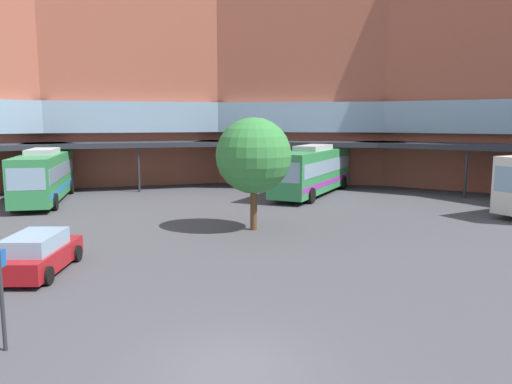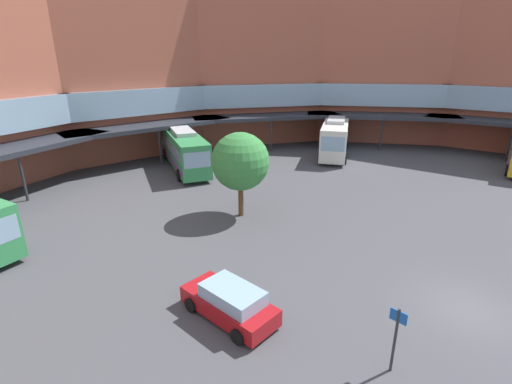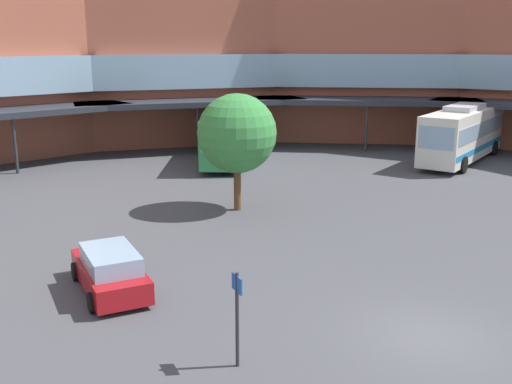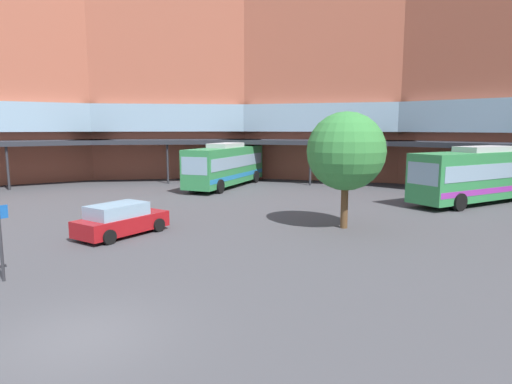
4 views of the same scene
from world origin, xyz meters
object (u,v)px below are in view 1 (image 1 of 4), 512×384
at_px(bus_0, 44,175).
at_px(parked_car, 38,254).
at_px(stop_sign_post, 1,289).
at_px(bus_1, 313,170).
at_px(plaza_tree, 254,156).

height_order(bus_0, parked_car, bus_0).
relative_size(parked_car, stop_sign_post, 1.73).
relative_size(bus_1, plaza_tree, 1.97).
xyz_separation_m(bus_1, plaza_tree, (-5.53, -12.04, 1.94)).
distance_m(bus_1, plaza_tree, 13.39).
bearing_deg(bus_1, parked_car, -6.58).
bearing_deg(parked_car, bus_0, 21.72).
relative_size(parked_car, plaza_tree, 0.77).
xyz_separation_m(bus_1, parked_car, (-14.14, -18.77, -1.19)).
bearing_deg(plaza_tree, parked_car, -141.98).
relative_size(bus_0, plaza_tree, 1.90).
bearing_deg(plaza_tree, stop_sign_post, -118.76).
xyz_separation_m(bus_0, plaza_tree, (13.91, -10.13, 1.98)).
distance_m(bus_0, parked_car, 17.72).
relative_size(bus_1, parked_car, 2.55).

